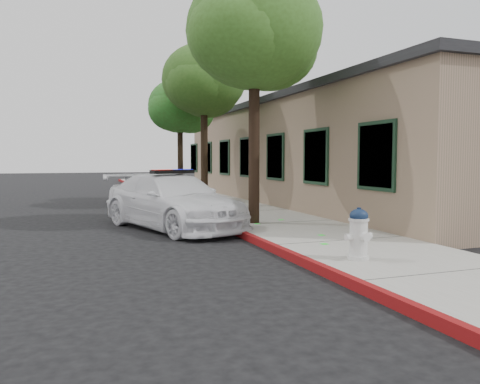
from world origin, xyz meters
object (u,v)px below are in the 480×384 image
at_px(street_tree_mid, 204,83).
at_px(street_tree_near, 255,36).
at_px(police_car, 173,201).
at_px(clapboard_building, 332,153).
at_px(fire_hydrant, 359,233).
at_px(street_tree_far, 181,109).

bearing_deg(street_tree_mid, street_tree_near, -91.03).
bearing_deg(police_car, street_tree_near, -37.71).
height_order(clapboard_building, fire_hydrant, clapboard_building).
height_order(clapboard_building, street_tree_far, street_tree_far).
distance_m(police_car, fire_hydrant, 6.02).
bearing_deg(street_tree_mid, street_tree_far, 95.54).
relative_size(clapboard_building, street_tree_near, 3.14).
xyz_separation_m(street_tree_near, street_tree_mid, (0.10, 5.54, -0.40)).
xyz_separation_m(clapboard_building, police_car, (-7.89, -5.10, -1.38)).
height_order(street_tree_mid, street_tree_far, street_tree_mid).
xyz_separation_m(police_car, street_tree_mid, (2.20, 4.86, 3.97)).
xyz_separation_m(street_tree_near, street_tree_far, (-0.17, 8.31, -1.08)).
bearing_deg(fire_hydrant, street_tree_mid, 88.89).
bearing_deg(street_tree_near, clapboard_building, 44.92).
bearing_deg(street_tree_near, street_tree_far, 91.17).
xyz_separation_m(clapboard_building, street_tree_mid, (-5.69, -0.24, 2.58)).
height_order(clapboard_building, street_tree_near, street_tree_near).
xyz_separation_m(fire_hydrant, street_tree_near, (0.02, 4.97, 4.52)).
relative_size(street_tree_near, street_tree_mid, 1.10).
bearing_deg(fire_hydrant, police_car, 109.74).
relative_size(clapboard_building, police_car, 3.80).
xyz_separation_m(police_car, fire_hydrant, (2.08, -5.65, -0.14)).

